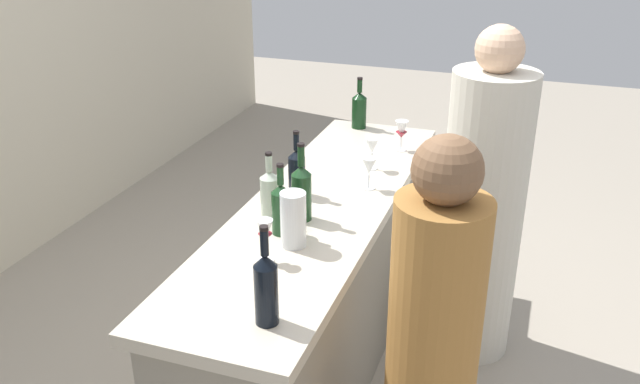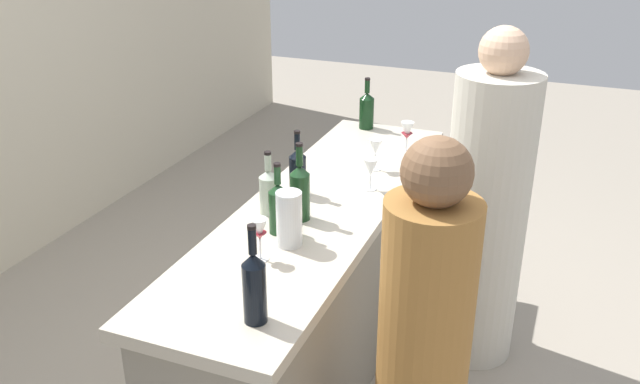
# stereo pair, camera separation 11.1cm
# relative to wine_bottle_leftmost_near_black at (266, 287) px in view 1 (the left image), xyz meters

# --- Properties ---
(ground_plane) EXTENTS (12.00, 12.00, 0.00)m
(ground_plane) POSITION_rel_wine_bottle_leftmost_near_black_xyz_m (0.89, 0.14, -1.04)
(ground_plane) COLOR #9E9384
(bar_counter) EXTENTS (2.22, 0.60, 0.91)m
(bar_counter) POSITION_rel_wine_bottle_leftmost_near_black_xyz_m (0.89, 0.14, -0.58)
(bar_counter) COLOR gray
(bar_counter) RESTS_ON ground
(wine_bottle_leftmost_near_black) EXTENTS (0.08, 0.08, 0.34)m
(wine_bottle_leftmost_near_black) POSITION_rel_wine_bottle_leftmost_near_black_xyz_m (0.00, 0.00, 0.00)
(wine_bottle_leftmost_near_black) COLOR black
(wine_bottle_leftmost_near_black) RESTS_ON bar_counter
(wine_bottle_second_left_olive_green) EXTENTS (0.08, 0.08, 0.29)m
(wine_bottle_second_left_olive_green) POSITION_rel_wine_bottle_leftmost_near_black_xyz_m (0.57, 0.19, -0.02)
(wine_bottle_second_left_olive_green) COLOR #193D1E
(wine_bottle_second_left_olive_green) RESTS_ON bar_counter
(wine_bottle_center_olive_green) EXTENTS (0.08, 0.08, 0.33)m
(wine_bottle_center_olive_green) POSITION_rel_wine_bottle_leftmost_near_black_xyz_m (0.71, 0.15, -0.00)
(wine_bottle_center_olive_green) COLOR #193D1E
(wine_bottle_center_olive_green) RESTS_ON bar_counter
(wine_bottle_second_right_clear_pale) EXTENTS (0.08, 0.08, 0.27)m
(wine_bottle_second_right_clear_pale) POSITION_rel_wine_bottle_leftmost_near_black_xyz_m (0.72, 0.30, -0.02)
(wine_bottle_second_right_clear_pale) COLOR #B7C6B2
(wine_bottle_second_right_clear_pale) RESTS_ON bar_counter
(wine_bottle_rightmost_near_black) EXTENTS (0.08, 0.08, 0.30)m
(wine_bottle_rightmost_near_black) POSITION_rel_wine_bottle_leftmost_near_black_xyz_m (0.94, 0.26, -0.02)
(wine_bottle_rightmost_near_black) COLOR black
(wine_bottle_rightmost_near_black) RESTS_ON bar_counter
(wine_bottle_far_right_dark_green) EXTENTS (0.08, 0.08, 0.29)m
(wine_bottle_far_right_dark_green) POSITION_rel_wine_bottle_leftmost_near_black_xyz_m (1.91, 0.26, -0.02)
(wine_bottle_far_right_dark_green) COLOR black
(wine_bottle_far_right_dark_green) RESTS_ON bar_counter
(wine_glass_near_left) EXTENTS (0.07, 0.07, 0.16)m
(wine_glass_near_left) POSITION_rel_wine_bottle_leftmost_near_black_xyz_m (1.63, -0.05, -0.02)
(wine_glass_near_left) COLOR white
(wine_glass_near_left) RESTS_ON bar_counter
(wine_glass_near_center) EXTENTS (0.07, 0.07, 0.15)m
(wine_glass_near_center) POSITION_rel_wine_bottle_leftmost_near_black_xyz_m (1.11, -0.02, -0.03)
(wine_glass_near_center) COLOR white
(wine_glass_near_center) RESTS_ON bar_counter
(wine_glass_near_right) EXTENTS (0.07, 0.07, 0.15)m
(wine_glass_near_right) POSITION_rel_wine_bottle_leftmost_near_black_xyz_m (1.34, 0.03, -0.02)
(wine_glass_near_right) COLOR white
(wine_glass_near_right) RESTS_ON bar_counter
(wine_glass_far_left) EXTENTS (0.06, 0.06, 0.17)m
(wine_glass_far_left) POSITION_rel_wine_bottle_leftmost_near_black_xyz_m (0.35, 0.16, -0.01)
(wine_glass_far_left) COLOR white
(wine_glass_far_left) RESTS_ON bar_counter
(water_pitcher) EXTENTS (0.10, 0.10, 0.22)m
(water_pitcher) POSITION_rel_wine_bottle_leftmost_near_black_xyz_m (0.50, 0.11, -0.02)
(water_pitcher) COLOR silver
(water_pitcher) RESTS_ON bar_counter
(person_left_guest) EXTENTS (0.32, 0.32, 1.50)m
(person_left_guest) POSITION_rel_wine_bottle_leftmost_near_black_xyz_m (0.26, -0.49, -0.33)
(person_left_guest) COLOR #9E6B33
(person_left_guest) RESTS_ON ground
(person_center_guest) EXTENTS (0.46, 0.46, 1.63)m
(person_center_guest) POSITION_rel_wine_bottle_leftmost_near_black_xyz_m (1.36, -0.51, -0.29)
(person_center_guest) COLOR beige
(person_center_guest) RESTS_ON ground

